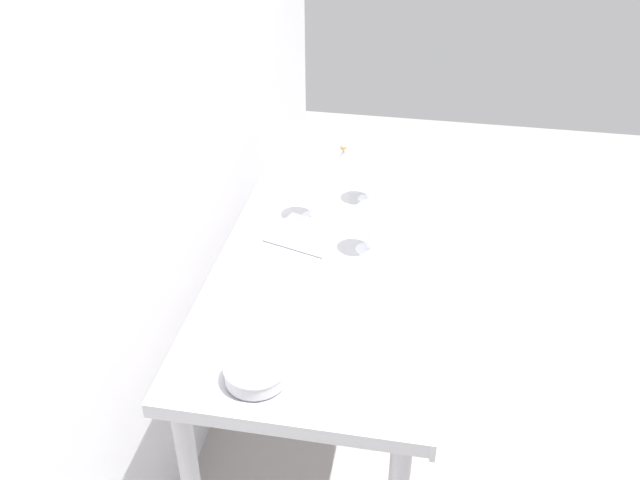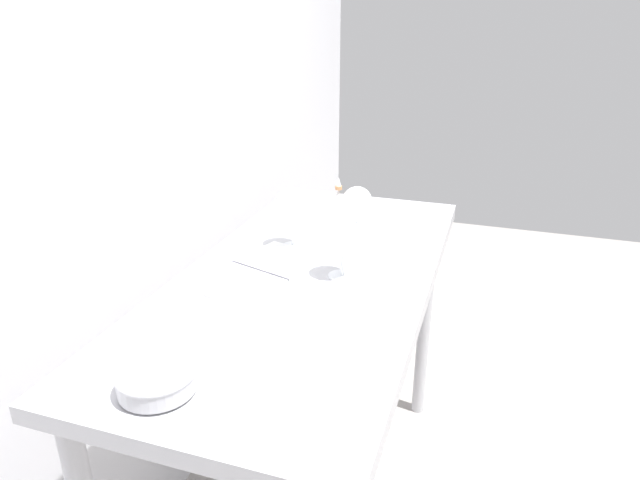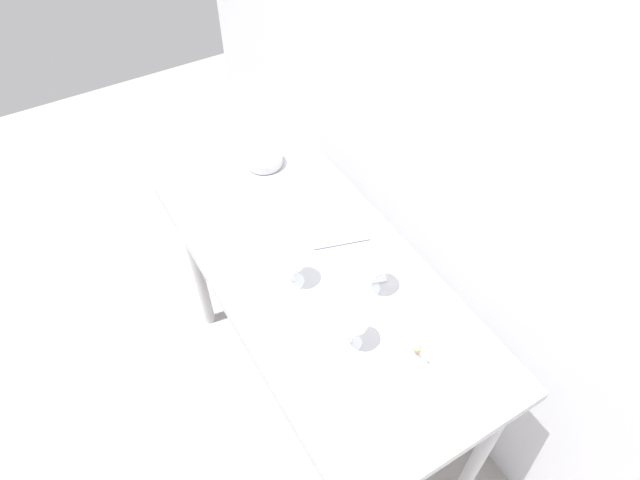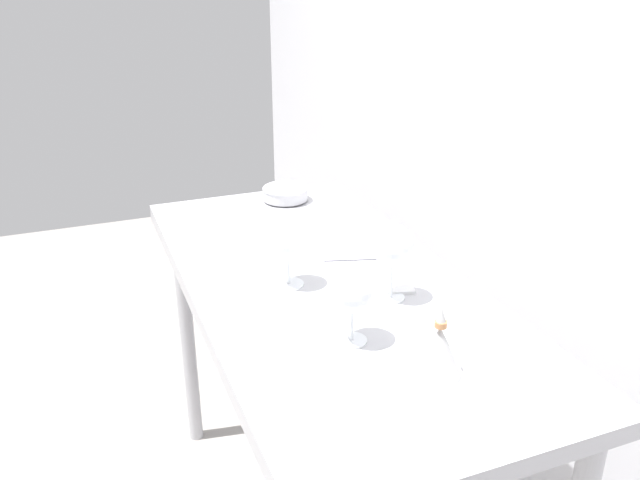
% 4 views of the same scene
% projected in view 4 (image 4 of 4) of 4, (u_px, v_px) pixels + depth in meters
% --- Properties ---
extents(back_wall, '(3.80, 0.04, 2.60)m').
position_uv_depth(back_wall, '(511.00, 102.00, 1.62)').
color(back_wall, silver).
rests_on(back_wall, ground_plane).
extents(steel_counter, '(1.40, 0.65, 0.90)m').
position_uv_depth(steel_counter, '(325.00, 317.00, 1.65)').
color(steel_counter, '#B4B4B9').
rests_on(steel_counter, ground_plane).
extents(wine_glass_far_right, '(0.10, 0.10, 0.18)m').
position_uv_depth(wine_glass_far_right, '(393.00, 247.00, 1.46)').
color(wine_glass_far_right, white).
rests_on(wine_glass_far_right, steel_counter).
extents(wine_glass_near_right, '(0.09, 0.09, 0.16)m').
position_uv_depth(wine_glass_near_right, '(352.00, 293.00, 1.30)').
color(wine_glass_near_right, white).
rests_on(wine_glass_near_right, steel_counter).
extents(wine_glass_near_center, '(0.10, 0.10, 0.17)m').
position_uv_depth(wine_glass_near_center, '(288.00, 242.00, 1.53)').
color(wine_glass_near_center, white).
rests_on(wine_glass_near_center, steel_counter).
extents(open_notebook, '(0.41, 0.30, 0.01)m').
position_uv_depth(open_notebook, '(363.00, 261.00, 1.69)').
color(open_notebook, white).
rests_on(open_notebook, steel_counter).
extents(tasting_sheet_upper, '(0.24, 0.26, 0.00)m').
position_uv_depth(tasting_sheet_upper, '(264.00, 239.00, 1.83)').
color(tasting_sheet_upper, white).
rests_on(tasting_sheet_upper, steel_counter).
extents(tasting_sheet_lower, '(0.19, 0.27, 0.00)m').
position_uv_depth(tasting_sheet_lower, '(335.00, 219.00, 1.98)').
color(tasting_sheet_lower, white).
rests_on(tasting_sheet_lower, steel_counter).
extents(tasting_bowl, '(0.15, 0.15, 0.05)m').
position_uv_depth(tasting_bowl, '(285.00, 193.00, 2.12)').
color(tasting_bowl, '#4C4C4C').
rests_on(tasting_bowl, steel_counter).
extents(decanter_funnel, '(0.10, 0.10, 0.14)m').
position_uv_depth(decanter_funnel, '(439.00, 349.00, 1.22)').
color(decanter_funnel, '#B7B7B7').
rests_on(decanter_funnel, steel_counter).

